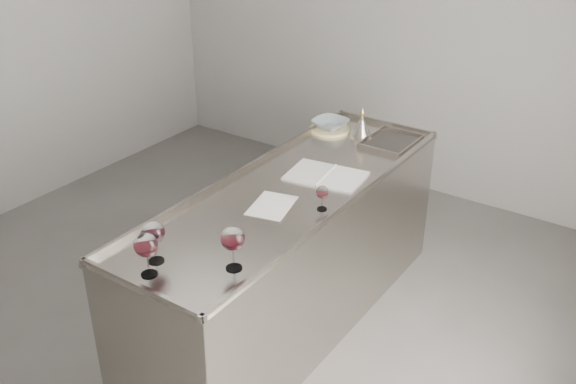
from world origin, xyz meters
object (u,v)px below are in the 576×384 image
Objects in this scene: counter at (292,256)px; wine_glass_right at (233,240)px; wine_glass_middle at (146,246)px; wine_glass_left at (153,233)px; wine_glass_small at (322,193)px; ceramic_bowl at (330,124)px; notebook at (326,176)px; wine_funnel at (362,128)px.

wine_glass_right is (0.24, -0.82, 0.62)m from counter.
wine_glass_middle is at bearing -138.05° from wine_glass_right.
wine_glass_left reaches higher than wine_glass_small.
wine_glass_right is at bearing 25.30° from wine_glass_left.
wine_glass_right is 1.78m from ceramic_bowl.
wine_glass_middle is 1.98m from ceramic_bowl.
wine_glass_left is 0.44× the size of notebook.
wine_funnel is at bearing 89.50° from wine_glass_middle.
wine_glass_right is 0.45× the size of notebook.
counter is 0.64m from wine_glass_small.
notebook is at bearing 98.13° from wine_glass_right.
counter is 1.06m from wine_glass_right.
notebook is at bearing -60.77° from ceramic_bowl.
counter is 1.25m from wine_glass_middle.
wine_glass_small is (0.38, 0.87, -0.05)m from wine_glass_left.
wine_funnel reaches higher than wine_glass_left.
wine_glass_right reaches higher than ceramic_bowl.
counter is at bearing 157.39° from wine_glass_small.
notebook is (0.08, 0.24, 0.47)m from counter.
wine_glass_middle is 0.45× the size of notebook.
counter is at bearing -72.66° from ceramic_bowl.
wine_funnel is (-0.27, 1.71, -0.09)m from wine_glass_right.
wine_glass_right reaches higher than counter.
wine_glass_small is 0.59× the size of ceramic_bowl.
ceramic_bowl is 0.24m from wine_funnel.
counter reaches higher than notebook.
wine_glass_left is 0.95m from wine_glass_small.
wine_glass_small is at bearing 71.36° from wine_glass_middle.
wine_glass_small reaches higher than counter.
wine_glass_left is at bearing 118.20° from wine_glass_middle.
ceramic_bowl is at bearing 107.34° from counter.
wine_glass_left is at bearing -96.01° from counter.
wine_funnel is at bearing 87.87° from wine_glass_left.
wine_funnel reaches higher than ceramic_bowl.
counter is at bearing -87.81° from wine_funnel.
wine_glass_small is (0.33, 0.97, -0.06)m from wine_glass_middle.
wine_glass_right is 0.71m from wine_glass_small.
wine_funnel is at bearing 92.19° from counter.
counter is at bearing 87.29° from wine_glass_middle.
ceramic_bowl is (-0.36, 0.64, 0.04)m from notebook.
wine_glass_left is 0.90× the size of ceramic_bowl.
wine_glass_middle reaches higher than wine_glass_left.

